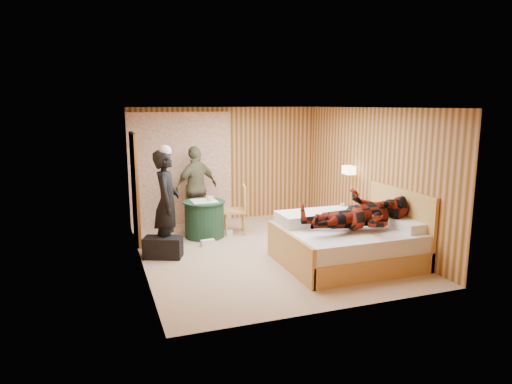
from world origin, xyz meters
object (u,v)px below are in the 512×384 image
object	(u,v)px
round_table	(204,219)
woman_standing	(167,203)
man_at_table	(196,188)
nightstand	(345,222)
man_on_bed	(361,204)
chair_near	(239,206)
wall_lamp	(349,170)
bed	(350,242)
duffel_bag	(163,247)
chair_far	(197,203)

from	to	relation	value
round_table	woman_standing	xyz separation A→B (m)	(-0.83, -0.78, 0.54)
man_at_table	nightstand	bearing A→B (deg)	126.96
woman_standing	man_on_bed	size ratio (longest dim) A/B	1.02
man_at_table	chair_near	bearing A→B (deg)	111.61
wall_lamp	man_at_table	world-z (taller)	man_at_table
bed	duffel_bag	size ratio (longest dim) A/B	3.44
nightstand	chair_far	distance (m)	3.04
woman_standing	bed	bearing A→B (deg)	-102.92
bed	duffel_bag	world-z (taller)	bed
chair_near	man_at_table	distance (m)	1.02
round_table	chair_near	world-z (taller)	chair_near
round_table	man_at_table	bearing A→B (deg)	90.00
duffel_bag	man_on_bed	distance (m)	3.35
wall_lamp	bed	distance (m)	1.91
chair_far	wall_lamp	bearing A→B (deg)	-28.81
chair_far	duffel_bag	bearing A→B (deg)	-120.72
wall_lamp	duffel_bag	size ratio (longest dim) A/B	0.41
wall_lamp	chair_far	bearing A→B (deg)	151.83
duffel_bag	woman_standing	bearing A→B (deg)	82.14
woman_standing	duffel_bag	bearing A→B (deg)	165.13
wall_lamp	man_on_bed	size ratio (longest dim) A/B	0.15
round_table	bed	bearing A→B (deg)	-49.61
wall_lamp	man_on_bed	bearing A→B (deg)	-114.90
round_table	man_on_bed	xyz separation A→B (m)	(1.93, -2.46, 0.65)
woman_standing	man_at_table	xyz separation A→B (m)	(0.83, 1.46, -0.04)
wall_lamp	man_on_bed	distance (m)	1.86
nightstand	man_on_bed	distance (m)	1.97
bed	man_at_table	xyz separation A→B (m)	(-1.90, 2.92, 0.52)
chair_near	man_on_bed	bearing A→B (deg)	39.98
man_at_table	bed	bearing A→B (deg)	99.12
woman_standing	nightstand	bearing A→B (deg)	-75.16
round_table	chair_near	xyz separation A→B (m)	(0.70, -0.00, 0.20)
nightstand	chair_far	size ratio (longest dim) A/B	0.58
bed	chair_near	bearing A→B (deg)	118.30
chair_near	man_at_table	xyz separation A→B (m)	(-0.70, 0.69, 0.30)
chair_far	man_on_bed	size ratio (longest dim) A/B	0.53
chair_far	chair_near	world-z (taller)	chair_near
man_at_table	wall_lamp	bearing A→B (deg)	127.32
chair_near	man_on_bed	distance (m)	2.79
round_table	duffel_bag	distance (m)	1.38
wall_lamp	round_table	bearing A→B (deg)	163.55
bed	chair_far	xyz separation A→B (m)	(-1.90, 2.89, 0.20)
man_on_bed	chair_near	bearing A→B (deg)	116.61
chair_near	wall_lamp	bearing A→B (deg)	81.74
nightstand	man_on_bed	world-z (taller)	man_on_bed
wall_lamp	chair_near	world-z (taller)	wall_lamp
wall_lamp	round_table	xyz separation A→B (m)	(-2.71, 0.80, -0.94)
nightstand	woman_standing	distance (m)	3.55
bed	man_on_bed	size ratio (longest dim) A/B	1.23
nightstand	man_on_bed	bearing A→B (deg)	-113.64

